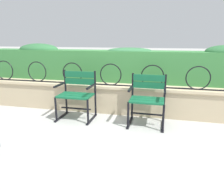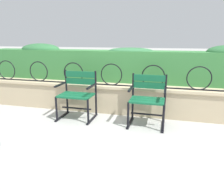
{
  "view_description": "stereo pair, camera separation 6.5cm",
  "coord_description": "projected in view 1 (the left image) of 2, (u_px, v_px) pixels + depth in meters",
  "views": [
    {
      "loc": [
        0.77,
        -3.12,
        1.43
      ],
      "look_at": [
        0.0,
        0.12,
        0.55
      ],
      "focal_mm": 34.51,
      "sensor_mm": 36.0,
      "label": 1
    },
    {
      "loc": [
        0.84,
        -3.1,
        1.43
      ],
      "look_at": [
        0.0,
        0.12,
        0.55
      ],
      "focal_mm": 34.51,
      "sensor_mm": 36.0,
      "label": 2
    }
  ],
  "objects": [
    {
      "name": "ground_plane",
      "position": [
        110.0,
        130.0,
        3.47
      ],
      "size": [
        60.0,
        60.0,
        0.0
      ],
      "primitive_type": "plane",
      "color": "#ADADA8"
    },
    {
      "name": "park_chair_right",
      "position": [
        147.0,
        98.0,
        3.61
      ],
      "size": [
        0.6,
        0.52,
        0.84
      ],
      "color": "#145B38",
      "rests_on": "ground"
    },
    {
      "name": "iron_arch_fence",
      "position": [
        112.0,
        76.0,
        4.07
      ],
      "size": [
        5.94,
        0.02,
        0.42
      ],
      "color": "black",
      "rests_on": "stone_wall"
    },
    {
      "name": "stone_wall",
      "position": [
        121.0,
        99.0,
        4.22
      ],
      "size": [
        6.46,
        0.41,
        0.55
      ],
      "color": "tan",
      "rests_on": "ground"
    },
    {
      "name": "hedge_row",
      "position": [
        124.0,
        64.0,
        4.5
      ],
      "size": [
        6.33,
        0.56,
        0.76
      ],
      "color": "#387A3D",
      "rests_on": "stone_wall"
    },
    {
      "name": "park_chair_left",
      "position": [
        77.0,
        93.0,
        3.9
      ],
      "size": [
        0.64,
        0.52,
        0.86
      ],
      "color": "#145B38",
      "rests_on": "ground"
    }
  ]
}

